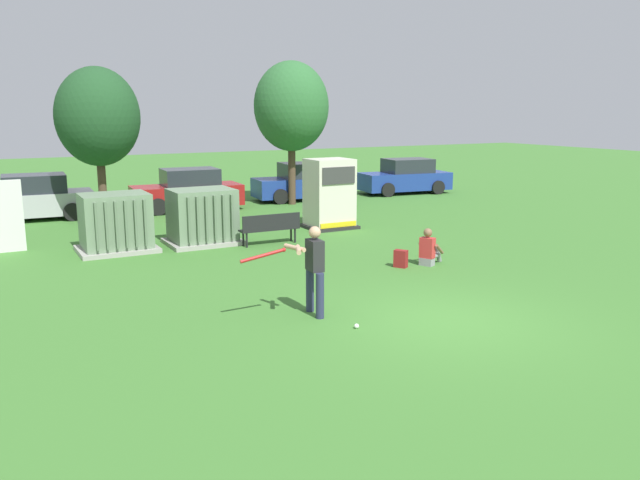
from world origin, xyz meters
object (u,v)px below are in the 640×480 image
at_px(transformer_west, 116,223).
at_px(parked_car_leftmost, 32,199).
at_px(batter, 312,266).
at_px(sports_ball, 357,326).
at_px(parked_car_rightmost, 405,177).
at_px(park_bench, 270,227).
at_px(generator_enclosure, 329,194).
at_px(backpack, 401,259).
at_px(seated_spectator, 429,250).
at_px(parked_car_left_of_center, 188,191).
at_px(parked_car_right_of_center, 303,183).
at_px(transformer_mid_west, 202,217).

bearing_deg(transformer_west, parked_car_leftmost, 102.99).
xyz_separation_m(batter, sports_ball, (0.34, -1.08, -0.93)).
bearing_deg(batter, parked_car_rightmost, 48.85).
bearing_deg(park_bench, sports_ball, -102.43).
xyz_separation_m(generator_enclosure, parked_car_leftmost, (-8.57, 6.46, -0.38)).
xyz_separation_m(backpack, parked_car_rightmost, (8.64, 11.84, 0.54)).
relative_size(sports_ball, backpack, 0.20).
bearing_deg(seated_spectator, sports_ball, -141.69).
relative_size(generator_enclosure, parked_car_left_of_center, 0.54).
xyz_separation_m(seated_spectator, backpack, (-0.78, 0.12, -0.16)).
xyz_separation_m(parked_car_leftmost, parked_car_right_of_center, (10.86, -0.02, 0.00)).
relative_size(park_bench, seated_spectator, 1.87).
xyz_separation_m(transformer_mid_west, sports_ball, (0.04, -8.59, -0.74)).
bearing_deg(park_bench, parked_car_right_of_center, 57.28).
bearing_deg(sports_ball, batter, 107.52).
bearing_deg(transformer_mid_west, batter, -92.33).
distance_m(transformer_west, sports_ball, 9.12).
relative_size(park_bench, parked_car_left_of_center, 0.42).
height_order(sports_ball, parked_car_rightmost, parked_car_rightmost).
bearing_deg(sports_ball, parked_car_rightmost, 51.71).
bearing_deg(generator_enclosure, batter, -121.23).
bearing_deg(batter, transformer_west, 105.64).
distance_m(sports_ball, seated_spectator, 5.36).
relative_size(sports_ball, seated_spectator, 0.09).
distance_m(transformer_west, backpack, 7.96).
distance_m(transformer_west, parked_car_leftmost, 6.98).
bearing_deg(parked_car_rightmost, park_bench, -143.28).
height_order(generator_enclosure, park_bench, generator_enclosure).
xyz_separation_m(sports_ball, parked_car_rightmost, (12.06, 15.28, 0.71)).
xyz_separation_m(backpack, parked_car_left_of_center, (-1.88, 11.72, 0.54)).
bearing_deg(parked_car_leftmost, transformer_west, -77.01).
xyz_separation_m(batter, parked_car_rightmost, (12.40, 14.19, -0.22)).
relative_size(generator_enclosure, seated_spectator, 2.39).
relative_size(park_bench, sports_ball, 20.08).
distance_m(generator_enclosure, parked_car_rightmost, 9.77).
bearing_deg(seated_spectator, parked_car_leftmost, 124.01).
relative_size(sports_ball, parked_car_right_of_center, 0.02).
bearing_deg(transformer_mid_west, park_bench, -32.52).
bearing_deg(sports_ball, parked_car_left_of_center, 84.22).
bearing_deg(generator_enclosure, parked_car_rightmost, 39.35).
xyz_separation_m(park_bench, parked_car_leftmost, (-5.71, 8.04, 0.22)).
relative_size(generator_enclosure, batter, 1.32).
bearing_deg(parked_car_right_of_center, generator_enclosure, -109.60).
distance_m(generator_enclosure, seated_spectator, 5.83).
bearing_deg(parked_car_rightmost, generator_enclosure, -140.65).
relative_size(batter, parked_car_left_of_center, 0.41).
relative_size(park_bench, parked_car_leftmost, 0.42).
bearing_deg(transformer_mid_west, parked_car_left_of_center, 76.53).
bearing_deg(seated_spectator, transformer_mid_west, 128.75).
xyz_separation_m(park_bench, parked_car_left_of_center, (-0.12, 7.64, 0.22)).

